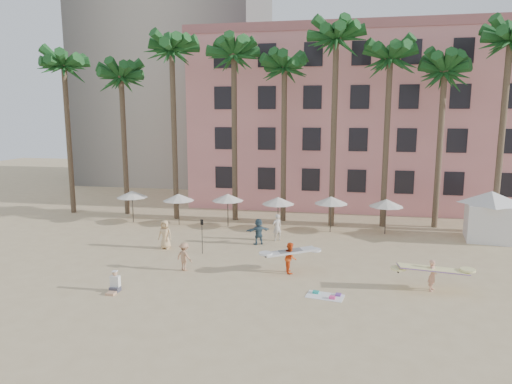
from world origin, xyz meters
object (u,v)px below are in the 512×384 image
Objects in this scene: cabana at (490,211)px; carrier_yellow at (433,273)px; pink_hotel at (377,122)px; carrier_white at (290,256)px.

cabana is 1.47× the size of carrier_yellow.
pink_hotel is 6.86× the size of cabana.
cabana is 1.75× the size of carrier_white.
carrier_yellow is at bearing -117.92° from cabana.
cabana is 12.06m from carrier_yellow.
carrier_yellow is (-5.62, -10.61, -1.13)m from cabana.
cabana reaches higher than carrier_white.
pink_hotel is at bearing 93.29° from carrier_yellow.
carrier_white is at bearing -104.47° from pink_hotel.
cabana is 16.00m from carrier_white.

